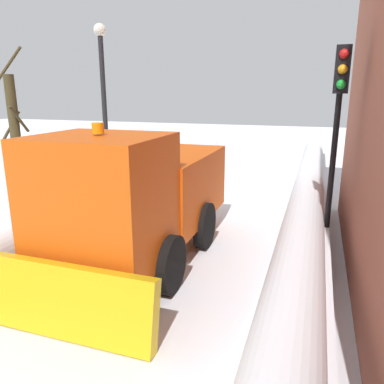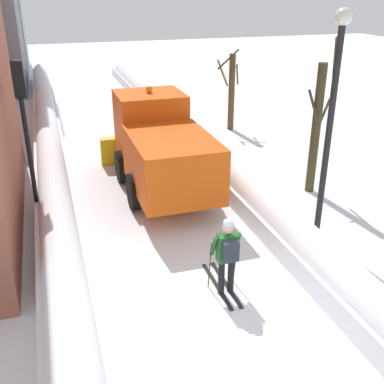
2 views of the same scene
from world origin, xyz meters
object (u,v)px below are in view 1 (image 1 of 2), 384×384
object	(u,v)px
skier	(213,167)
bare_tree_near	(17,146)
plow_truck	(138,196)
traffic_light_pole	(337,116)
street_lamp	(104,94)

from	to	relation	value
skier	bare_tree_near	world-z (taller)	bare_tree_near
plow_truck	skier	bearing A→B (deg)	-90.41
traffic_light_pole	street_lamp	xyz separation A→B (m)	(7.12, -2.86, 0.44)
skier	bare_tree_near	size ratio (longest dim) A/B	0.37
skier	bare_tree_near	bearing A→B (deg)	42.86
skier	plow_truck	bearing A→B (deg)	89.59
street_lamp	bare_tree_near	xyz separation A→B (m)	(1.33, 2.60, -1.45)
traffic_light_pole	bare_tree_near	size ratio (longest dim) A/B	0.92
street_lamp	bare_tree_near	bearing A→B (deg)	62.88
skier	traffic_light_pole	world-z (taller)	traffic_light_pole
skier	street_lamp	world-z (taller)	street_lamp
plow_truck	bare_tree_near	world-z (taller)	bare_tree_near
skier	traffic_light_pole	xyz separation A→B (m)	(-3.82, 4.55, 2.14)
traffic_light_pole	bare_tree_near	distance (m)	8.51
traffic_light_pole	plow_truck	bearing A→B (deg)	18.45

